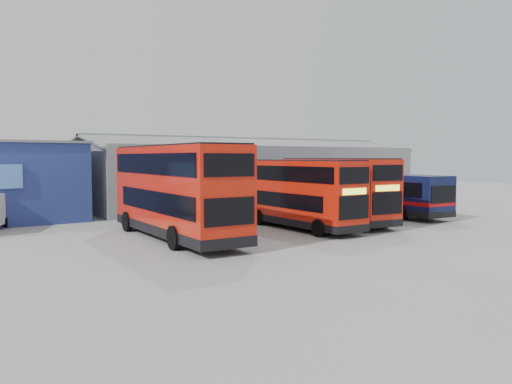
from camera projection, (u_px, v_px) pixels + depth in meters
The scene contains 6 objects.
ground_plane at pixel (339, 240), 24.64m from camera, with size 120.00×120.00×0.00m, color gray.
maintenance_shed at pixel (250, 174), 45.42m from camera, with size 30.50×12.00×5.89m.
double_decker_left at pixel (176, 193), 24.93m from camera, with size 3.18×11.23×4.70m.
double_decker_centre at pixel (297, 194), 28.84m from camera, with size 2.53×9.43×3.97m.
double_decker_right at pixel (336, 191), 31.19m from camera, with size 3.60×9.78×4.05m.
single_decker_blue at pixel (381, 194), 35.59m from camera, with size 3.36×10.95×2.92m.
Camera 1 is at (-17.21, -17.80, 4.11)m, focal length 35.00 mm.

